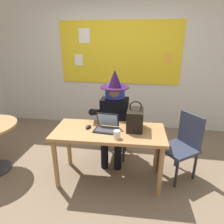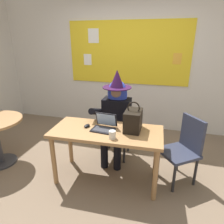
{
  "view_description": "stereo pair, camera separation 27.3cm",
  "coord_description": "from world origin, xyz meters",
  "px_view_note": "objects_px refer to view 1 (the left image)",
  "views": [
    {
      "loc": [
        0.51,
        -2.26,
        1.84
      ],
      "look_at": [
        0.1,
        0.26,
        0.87
      ],
      "focal_mm": 31.75,
      "sensor_mm": 36.0,
      "label": 1
    },
    {
      "loc": [
        0.78,
        -2.2,
        1.84
      ],
      "look_at": [
        0.1,
        0.26,
        0.87
      ],
      "focal_mm": 31.75,
      "sensor_mm": 36.0,
      "label": 2
    }
  ],
  "objects_px": {
    "chair_at_desk": "(115,125)",
    "chair_extra_corner": "(183,143)",
    "laptop": "(106,126)",
    "computer_mouse": "(88,127)",
    "coffee_mug": "(117,134)",
    "handbag": "(135,119)",
    "person_costumed": "(114,111)",
    "desk_main": "(109,138)"
  },
  "relations": [
    {
      "from": "chair_at_desk",
      "to": "handbag",
      "type": "bearing_deg",
      "value": 30.13
    },
    {
      "from": "person_costumed",
      "to": "laptop",
      "type": "bearing_deg",
      "value": -3.13
    },
    {
      "from": "desk_main",
      "to": "handbag",
      "type": "height_order",
      "value": "handbag"
    },
    {
      "from": "chair_at_desk",
      "to": "person_costumed",
      "type": "xyz_separation_m",
      "value": [
        0.0,
        -0.12,
        0.28
      ]
    },
    {
      "from": "laptop",
      "to": "chair_at_desk",
      "type": "bearing_deg",
      "value": 93.06
    },
    {
      "from": "computer_mouse",
      "to": "coffee_mug",
      "type": "height_order",
      "value": "coffee_mug"
    },
    {
      "from": "coffee_mug",
      "to": "desk_main",
      "type": "bearing_deg",
      "value": 124.0
    },
    {
      "from": "chair_at_desk",
      "to": "chair_extra_corner",
      "type": "relative_size",
      "value": 1.0
    },
    {
      "from": "coffee_mug",
      "to": "chair_extra_corner",
      "type": "relative_size",
      "value": 0.11
    },
    {
      "from": "person_costumed",
      "to": "coffee_mug",
      "type": "distance_m",
      "value": 0.75
    },
    {
      "from": "chair_at_desk",
      "to": "computer_mouse",
      "type": "distance_m",
      "value": 0.74
    },
    {
      "from": "handbag",
      "to": "coffee_mug",
      "type": "distance_m",
      "value": 0.35
    },
    {
      "from": "computer_mouse",
      "to": "handbag",
      "type": "distance_m",
      "value": 0.61
    },
    {
      "from": "handbag",
      "to": "laptop",
      "type": "bearing_deg",
      "value": -169.09
    },
    {
      "from": "computer_mouse",
      "to": "handbag",
      "type": "xyz_separation_m",
      "value": [
        0.6,
        0.07,
        0.12
      ]
    },
    {
      "from": "laptop",
      "to": "computer_mouse",
      "type": "height_order",
      "value": "laptop"
    },
    {
      "from": "person_costumed",
      "to": "handbag",
      "type": "height_order",
      "value": "person_costumed"
    },
    {
      "from": "person_costumed",
      "to": "chair_extra_corner",
      "type": "height_order",
      "value": "person_costumed"
    },
    {
      "from": "person_costumed",
      "to": "coffee_mug",
      "type": "relative_size",
      "value": 14.77
    },
    {
      "from": "coffee_mug",
      "to": "computer_mouse",
      "type": "bearing_deg",
      "value": 152.19
    },
    {
      "from": "chair_at_desk",
      "to": "chair_extra_corner",
      "type": "height_order",
      "value": "chair_at_desk"
    },
    {
      "from": "desk_main",
      "to": "coffee_mug",
      "type": "distance_m",
      "value": 0.27
    },
    {
      "from": "laptop",
      "to": "coffee_mug",
      "type": "distance_m",
      "value": 0.27
    },
    {
      "from": "desk_main",
      "to": "laptop",
      "type": "xyz_separation_m",
      "value": [
        -0.04,
        0.03,
        0.15
      ]
    },
    {
      "from": "laptop",
      "to": "computer_mouse",
      "type": "distance_m",
      "value": 0.24
    },
    {
      "from": "chair_extra_corner",
      "to": "laptop",
      "type": "bearing_deg",
      "value": -24.76
    },
    {
      "from": "desk_main",
      "to": "computer_mouse",
      "type": "relative_size",
      "value": 13.74
    },
    {
      "from": "chair_at_desk",
      "to": "computer_mouse",
      "type": "relative_size",
      "value": 8.67
    },
    {
      "from": "chair_extra_corner",
      "to": "chair_at_desk",
      "type": "bearing_deg",
      "value": -60.24
    },
    {
      "from": "person_costumed",
      "to": "laptop",
      "type": "xyz_separation_m",
      "value": [
        -0.02,
        -0.52,
        -0.01
      ]
    },
    {
      "from": "chair_at_desk",
      "to": "laptop",
      "type": "bearing_deg",
      "value": -1.93
    },
    {
      "from": "person_costumed",
      "to": "chair_at_desk",
      "type": "bearing_deg",
      "value": 179.71
    },
    {
      "from": "desk_main",
      "to": "chair_at_desk",
      "type": "bearing_deg",
      "value": 91.69
    },
    {
      "from": "computer_mouse",
      "to": "coffee_mug",
      "type": "relative_size",
      "value": 1.09
    },
    {
      "from": "laptop",
      "to": "handbag",
      "type": "distance_m",
      "value": 0.37
    },
    {
      "from": "person_costumed",
      "to": "coffee_mug",
      "type": "xyz_separation_m",
      "value": [
        0.14,
        -0.74,
        -0.0
      ]
    },
    {
      "from": "person_costumed",
      "to": "computer_mouse",
      "type": "bearing_deg",
      "value": -27.16
    },
    {
      "from": "chair_extra_corner",
      "to": "handbag",
      "type": "bearing_deg",
      "value": -23.86
    },
    {
      "from": "desk_main",
      "to": "chair_extra_corner",
      "type": "relative_size",
      "value": 1.59
    },
    {
      "from": "computer_mouse",
      "to": "handbag",
      "type": "height_order",
      "value": "handbag"
    },
    {
      "from": "laptop",
      "to": "handbag",
      "type": "xyz_separation_m",
      "value": [
        0.36,
        0.07,
        0.09
      ]
    },
    {
      "from": "chair_at_desk",
      "to": "chair_extra_corner",
      "type": "distance_m",
      "value": 1.08
    }
  ]
}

